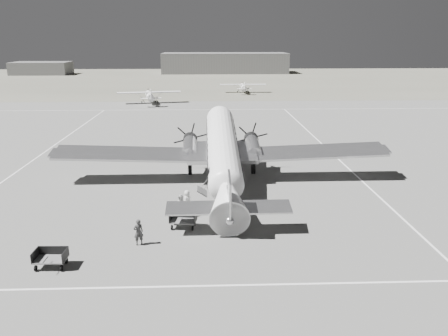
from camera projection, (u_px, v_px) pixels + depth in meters
ground at (219, 189)px, 34.49m from camera, size 260.00×260.00×0.00m
taxi_line_near at (227, 285)px, 21.08m from camera, size 60.00×0.15×0.01m
taxi_line_right at (369, 187)px, 34.91m from camera, size 0.15×80.00×0.01m
taxi_line_left at (36, 158)px, 43.43m from camera, size 0.15×60.00×0.01m
taxi_line_horizon at (213, 110)px, 72.79m from camera, size 90.00×0.15×0.01m
grass_infield at (211, 79)px, 125.45m from camera, size 260.00×90.00×0.01m
hangar_main at (225, 63)px, 148.62m from camera, size 42.00×14.00×6.60m
shed_secondary at (41, 68)px, 142.10m from camera, size 18.00×10.00×4.00m
dc3_airliner at (223, 155)px, 34.22m from camera, size 28.21×19.68×5.35m
light_plane_left at (150, 97)px, 79.15m from camera, size 13.14×11.41×2.40m
light_plane_right at (243, 88)px, 94.77m from camera, size 10.19×8.28×2.11m
baggage_cart_near at (183, 220)px, 27.39m from camera, size 1.89×1.46×0.97m
baggage_cart_far at (51, 259)px, 22.65m from camera, size 1.76×1.27×0.97m
ground_crew at (138, 232)px, 25.05m from camera, size 0.68×0.59×1.58m
ramp_agent at (181, 206)px, 28.92m from camera, size 0.85×0.94×1.59m
passenger at (187, 200)px, 30.15m from camera, size 0.71×0.83×1.44m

